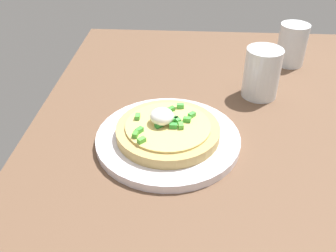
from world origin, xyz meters
TOP-DOWN VIEW (x-y plane):
  - dining_table at (0.00, 0.00)cm, footprint 91.06×72.06cm
  - plate at (7.15, -10.18)cm, footprint 24.72×24.72cm
  - pizza at (7.11, -10.25)cm, footprint 17.63×17.63cm
  - cup_near at (-25.73, 16.88)cm, footprint 6.66×6.66cm
  - cup_far at (-10.20, 7.65)cm, footprint 7.24×7.24cm

SIDE VIEW (x-z plane):
  - dining_table at x=0.00cm, z-range 0.00..2.91cm
  - plate at x=7.15cm, z-range 2.91..4.40cm
  - pizza at x=7.11cm, z-range 3.22..8.06cm
  - cup_near at x=-25.73cm, z-range 2.34..12.04cm
  - cup_far at x=-10.20cm, z-range 2.65..12.84cm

